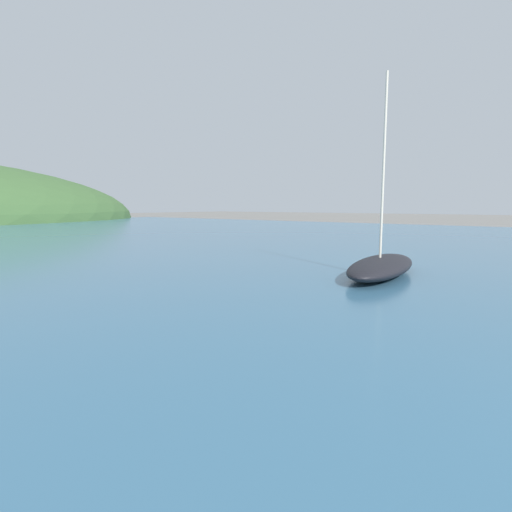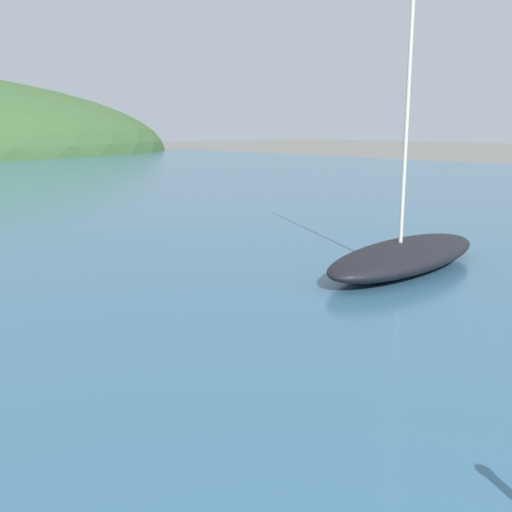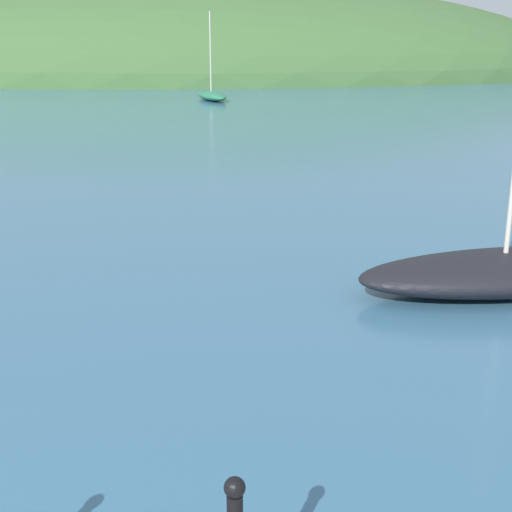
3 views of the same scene
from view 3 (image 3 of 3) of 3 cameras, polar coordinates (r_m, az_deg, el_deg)
name	(u,v)px [view 3 (image 3 of 3)]	position (r m, az deg, el deg)	size (l,w,h in m)	color
water	(152,114)	(34.08, -8.32, 11.16)	(80.00, 60.00, 0.10)	#386684
far_hillside	(181,75)	(70.79, -5.99, 14.19)	(77.17, 42.44, 17.42)	#3D6033
boat_nearest_quay	(212,96)	(40.74, -3.53, 12.69)	(2.19, 4.03, 4.73)	#287551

